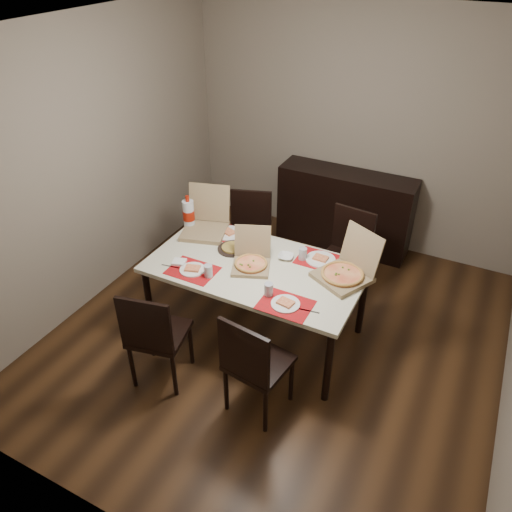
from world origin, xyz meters
name	(u,v)px	position (x,y,z in m)	size (l,w,h in m)	color
ground	(277,336)	(0.00, 0.00, -0.01)	(3.80, 4.00, 0.02)	#3E2513
room_walls	(305,140)	(0.00, 0.43, 1.73)	(3.84, 4.02, 2.62)	gray
sideboard	(344,210)	(0.00, 1.78, 0.45)	(1.50, 0.40, 0.90)	black
dining_table	(256,272)	(-0.20, -0.04, 0.68)	(1.80, 1.00, 0.75)	beige
chair_near_left	(154,334)	(-0.63, -0.92, 0.51)	(0.50, 0.50, 0.93)	black
chair_near_right	(253,363)	(0.19, -0.84, 0.51)	(0.47, 0.47, 0.93)	black
chair_far_left	(250,233)	(-0.68, 0.76, 0.51)	(0.53, 0.53, 0.93)	black
chair_far_right	(346,252)	(0.32, 0.86, 0.51)	(0.47, 0.47, 0.93)	black
setting_near_left	(195,269)	(-0.61, -0.35, 0.77)	(0.48, 0.30, 0.11)	#B50C11
setting_near_right	(281,300)	(0.19, -0.39, 0.77)	(0.47, 0.30, 0.11)	#B50C11
setting_far_left	(231,233)	(-0.62, 0.29, 0.77)	(0.50, 0.30, 0.11)	#B50C11
setting_far_right	(316,258)	(0.22, 0.27, 0.77)	(0.45, 0.30, 0.11)	#B50C11
napkin_loose	(259,269)	(-0.15, -0.09, 0.76)	(0.12, 0.11, 0.02)	white
pizza_box_center	(251,261)	(-0.23, -0.06, 0.80)	(0.41, 0.43, 0.31)	#87714E
pizza_box_right	(345,272)	(0.53, 0.13, 0.81)	(0.54, 0.56, 0.39)	#87714E
pizza_box_left	(206,225)	(-0.88, 0.26, 0.81)	(0.50, 0.53, 0.39)	#87714E
faina_plate	(232,248)	(-0.50, 0.09, 0.76)	(0.27, 0.27, 0.03)	black
dip_bowl	(286,257)	(-0.02, 0.17, 0.77)	(0.13, 0.13, 0.03)	white
soda_bottle	(189,214)	(-1.05, 0.24, 0.89)	(0.11, 0.11, 0.33)	silver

